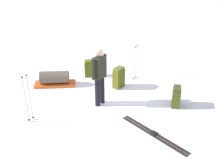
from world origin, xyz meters
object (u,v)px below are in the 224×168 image
object	(u,v)px
backpack_bright	(119,78)
gear_sled	(55,79)
backpack_large_dark	(89,69)
ski_poles_planted_near	(27,96)
ski_poles_planted_far	(136,61)
backpack_small_spare	(176,97)
skier_standing	(99,74)
ski_pair_near	(154,134)

from	to	relation	value
backpack_bright	gear_sled	world-z (taller)	backpack_bright
backpack_large_dark	ski_poles_planted_near	bearing A→B (deg)	-156.38
ski_poles_planted_far	gear_sled	size ratio (longest dim) A/B	0.91
backpack_small_spare	ski_poles_planted_near	bearing A→B (deg)	150.53
ski_poles_planted_near	ski_poles_planted_far	distance (m)	3.79
ski_poles_planted_near	gear_sled	size ratio (longest dim) A/B	0.99
backpack_small_spare	gear_sled	distance (m)	3.89
skier_standing	backpack_small_spare	distance (m)	2.26
ski_pair_near	backpack_bright	xyz separation A→B (m)	(0.96, 2.39, 0.33)
skier_standing	gear_sled	world-z (taller)	skier_standing
backpack_bright	gear_sled	xyz separation A→B (m)	(-1.50, 1.44, -0.11)
ski_poles_planted_near	ski_poles_planted_far	xyz separation A→B (m)	(3.79, -0.00, -0.05)
backpack_large_dark	gear_sled	xyz separation A→B (m)	(-1.26, 0.16, -0.06)
ski_poles_planted_near	gear_sled	world-z (taller)	ski_poles_planted_near
gear_sled	backpack_bright	bearing A→B (deg)	-43.68
ski_pair_near	backpack_small_spare	world-z (taller)	backpack_small_spare
skier_standing	ski_poles_planted_near	bearing A→B (deg)	165.07
ski_poles_planted_near	ski_poles_planted_far	size ratio (longest dim) A/B	1.09
backpack_small_spare	ski_pair_near	bearing A→B (deg)	-161.31
ski_poles_planted_far	gear_sled	bearing A→B (deg)	149.42
skier_standing	backpack_small_spare	world-z (taller)	skier_standing
backpack_small_spare	backpack_large_dark	bearing A→B (deg)	103.21
gear_sled	backpack_small_spare	bearing A→B (deg)	-58.90
backpack_bright	backpack_small_spare	world-z (taller)	backpack_bright
ski_pair_near	backpack_bright	world-z (taller)	backpack_bright
ski_pair_near	backpack_large_dark	distance (m)	3.74
backpack_large_dark	ski_poles_planted_far	bearing A→B (deg)	-49.11
ski_pair_near	backpack_large_dark	xyz separation A→B (m)	(0.72, 3.67, 0.27)
ski_pair_near	ski_poles_planted_far	bearing A→B (deg)	54.41
ski_pair_near	backpack_small_spare	distance (m)	1.57
backpack_large_dark	backpack_bright	distance (m)	1.30
ski_poles_planted_near	skier_standing	bearing A→B (deg)	-14.93
ski_poles_planted_far	skier_standing	bearing A→B (deg)	-165.20
skier_standing	gear_sled	bearing A→B (deg)	102.53
backpack_large_dark	ski_poles_planted_near	distance (m)	3.03
skier_standing	backpack_large_dark	xyz separation A→B (m)	(0.85, 1.70, -0.67)
backpack_small_spare	ski_poles_planted_far	bearing A→B (deg)	81.36
ski_pair_near	backpack_small_spare	size ratio (longest dim) A/B	3.30
backpack_large_dark	ski_poles_planted_far	distance (m)	1.64
ski_poles_planted_far	gear_sled	xyz separation A→B (m)	(-2.31, 1.36, -0.45)
backpack_bright	gear_sled	size ratio (longest dim) A/B	0.52
backpack_bright	ski_poles_planted_near	xyz separation A→B (m)	(-2.98, 0.08, 0.39)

